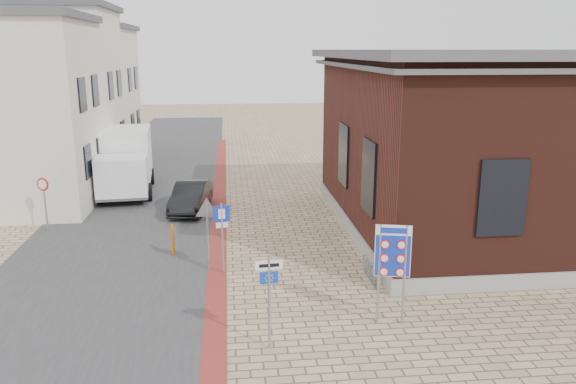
{
  "coord_description": "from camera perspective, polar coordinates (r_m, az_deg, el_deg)",
  "views": [
    {
      "loc": [
        -1.56,
        -13.34,
        6.8
      ],
      "look_at": [
        0.4,
        4.63,
        2.2
      ],
      "focal_mm": 35.0,
      "sensor_mm": 36.0,
      "label": 1
    }
  ],
  "objects": [
    {
      "name": "townhouse_far",
      "position": [
        38.61,
        -20.63,
        9.47
      ],
      "size": [
        7.4,
        6.4,
        8.3
      ],
      "color": "silver",
      "rests_on": "ground"
    },
    {
      "name": "speed_sign",
      "position": [
        23.08,
        -23.51,
        -0.43
      ],
      "size": [
        0.48,
        0.21,
        2.14
      ],
      "rotation": [
        0.0,
        0.0,
        -0.37
      ],
      "color": "gray",
      "rests_on": "ground"
    },
    {
      "name": "curb_strip",
      "position": [
        24.31,
        -7.0,
        -2.04
      ],
      "size": [
        0.6,
        40.0,
        0.02
      ],
      "primitive_type": "cube",
      "color": "maroon",
      "rests_on": "ground"
    },
    {
      "name": "yield_sign",
      "position": [
        17.59,
        -8.22,
        -2.47
      ],
      "size": [
        0.82,
        0.24,
        2.34
      ],
      "rotation": [
        0.0,
        0.0,
        -0.22
      ],
      "color": "gray",
      "rests_on": "ground"
    },
    {
      "name": "townhouse_mid",
      "position": [
        32.81,
        -23.22,
        9.24
      ],
      "size": [
        7.4,
        6.4,
        9.1
      ],
      "color": "silver",
      "rests_on": "ground"
    },
    {
      "name": "border_sign",
      "position": [
        14.26,
        10.59,
        -6.17
      ],
      "size": [
        0.88,
        0.25,
        2.63
      ],
      "rotation": [
        0.0,
        0.0,
        -0.23
      ],
      "color": "gray",
      "rests_on": "ground"
    },
    {
      "name": "road_strip",
      "position": [
        29.41,
        -13.73,
        0.51
      ],
      "size": [
        7.0,
        60.0,
        0.02
      ],
      "primitive_type": "cube",
      "color": "#38383A",
      "rests_on": "ground"
    },
    {
      "name": "ground",
      "position": [
        15.06,
        0.42,
        -12.58
      ],
      "size": [
        120.0,
        120.0,
        0.0
      ],
      "primitive_type": "plane",
      "color": "tan",
      "rests_on": "ground"
    },
    {
      "name": "bike_rack",
      "position": [
        17.38,
        8.36,
        -7.98
      ],
      "size": [
        0.08,
        1.8,
        0.6
      ],
      "color": "slate",
      "rests_on": "ground"
    },
    {
      "name": "parking_sign",
      "position": [
        17.34,
        -6.72,
        -3.54
      ],
      "size": [
        0.5,
        0.12,
        2.27
      ],
      "rotation": [
        0.0,
        0.0,
        0.17
      ],
      "color": "gray",
      "rests_on": "ground"
    },
    {
      "name": "box_truck",
      "position": [
        28.31,
        -16.2,
        3.03
      ],
      "size": [
        2.87,
        5.95,
        3.02
      ],
      "rotation": [
        0.0,
        0.0,
        0.09
      ],
      "color": "slate",
      "rests_on": "ground"
    },
    {
      "name": "townhouse_near",
      "position": [
        27.17,
        -26.72,
        7.21
      ],
      "size": [
        7.4,
        6.4,
        8.3
      ],
      "color": "silver",
      "rests_on": "ground"
    },
    {
      "name": "brick_building",
      "position": [
        23.15,
        21.07,
        5.09
      ],
      "size": [
        13.0,
        13.0,
        6.8
      ],
      "color": "gray",
      "rests_on": "ground"
    },
    {
      "name": "sedan",
      "position": [
        24.62,
        -9.83,
        -0.46
      ],
      "size": [
        1.82,
        3.95,
        1.25
      ],
      "primitive_type": "imported",
      "rotation": [
        0.0,
        0.0,
        -0.13
      ],
      "color": "black",
      "rests_on": "ground"
    },
    {
      "name": "bollard",
      "position": [
        19.48,
        -11.63,
        -4.78
      ],
      "size": [
        0.13,
        0.13,
        1.08
      ],
      "primitive_type": "cylinder",
      "rotation": [
        0.0,
        0.0,
        -0.38
      ],
      "color": "orange",
      "rests_on": "ground"
    },
    {
      "name": "essen_sign",
      "position": [
        12.99,
        -1.93,
        -9.66
      ],
      "size": [
        0.63,
        0.09,
        2.33
      ],
      "rotation": [
        0.0,
        0.0,
        0.09
      ],
      "color": "gray",
      "rests_on": "ground"
    }
  ]
}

